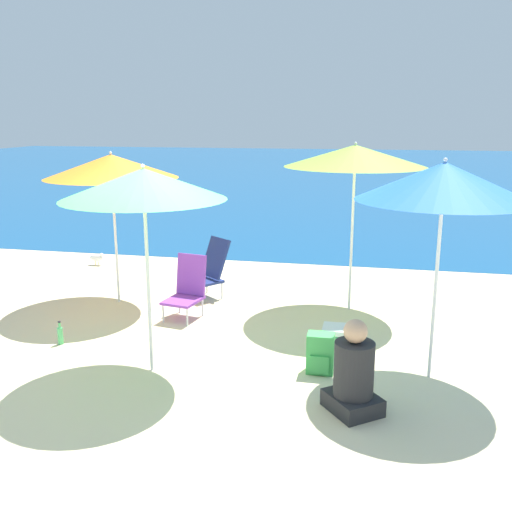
# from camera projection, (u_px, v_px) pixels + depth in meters

# --- Properties ---
(ground_plane) EXTENTS (60.00, 60.00, 0.00)m
(ground_plane) POSITION_uv_depth(u_px,v_px,m) (151.00, 369.00, 6.12)
(ground_plane) COLOR beige
(sea_water) EXTENTS (60.00, 40.00, 0.01)m
(sea_water) POSITION_uv_depth(u_px,v_px,m) (331.00, 169.00, 29.73)
(sea_water) COLOR navy
(sea_water) RESTS_ON ground
(beach_umbrella_lime) EXTENTS (1.90, 1.90, 2.32)m
(beach_umbrella_lime) POSITION_uv_depth(u_px,v_px,m) (355.00, 156.00, 7.55)
(beach_umbrella_lime) COLOR white
(beach_umbrella_lime) RESTS_ON ground
(beach_umbrella_orange) EXTENTS (1.85, 1.85, 2.17)m
(beach_umbrella_orange) POSITION_uv_depth(u_px,v_px,m) (111.00, 166.00, 7.89)
(beach_umbrella_orange) COLOR white
(beach_umbrella_orange) RESTS_ON ground
(beach_umbrella_blue) EXTENTS (1.70, 1.70, 2.25)m
(beach_umbrella_blue) POSITION_uv_depth(u_px,v_px,m) (444.00, 182.00, 5.46)
(beach_umbrella_blue) COLOR white
(beach_umbrella_blue) RESTS_ON ground
(beach_umbrella_green) EXTENTS (1.66, 1.66, 2.18)m
(beach_umbrella_green) POSITION_uv_depth(u_px,v_px,m) (144.00, 184.00, 5.63)
(beach_umbrella_green) COLOR white
(beach_umbrella_green) RESTS_ON ground
(beach_chair_navy) EXTENTS (0.69, 0.70, 0.88)m
(beach_chair_navy) POSITION_uv_depth(u_px,v_px,m) (211.00, 267.00, 8.50)
(beach_chair_navy) COLOR silver
(beach_chair_navy) RESTS_ON ground
(beach_chair_purple) EXTENTS (0.52, 0.63, 0.83)m
(beach_chair_purple) POSITION_uv_depth(u_px,v_px,m) (187.00, 287.00, 7.65)
(beach_chair_purple) COLOR silver
(beach_chair_purple) RESTS_ON ground
(person_seated_near) EXTENTS (0.61, 0.62, 0.89)m
(person_seated_near) POSITION_uv_depth(u_px,v_px,m) (354.00, 375.00, 5.16)
(person_seated_near) COLOR #262628
(person_seated_near) RESTS_ON ground
(backpack_green) EXTENTS (0.28, 0.23, 0.43)m
(backpack_green) POSITION_uv_depth(u_px,v_px,m) (321.00, 354.00, 5.99)
(backpack_green) COLOR #47B756
(backpack_green) RESTS_ON ground
(water_bottle) EXTENTS (0.06, 0.06, 0.29)m
(water_bottle) POSITION_uv_depth(u_px,v_px,m) (60.00, 335.00, 6.76)
(water_bottle) COLOR #4CB266
(water_bottle) RESTS_ON ground
(cooler_box) EXTENTS (0.39, 0.33, 0.28)m
(cooler_box) POSITION_uv_depth(u_px,v_px,m) (339.00, 339.00, 6.58)
(cooler_box) COLOR #338C59
(cooler_box) RESTS_ON ground
(seagull) EXTENTS (0.27, 0.11, 0.23)m
(seagull) POSITION_uv_depth(u_px,v_px,m) (97.00, 258.00, 10.40)
(seagull) COLOR gold
(seagull) RESTS_ON ground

